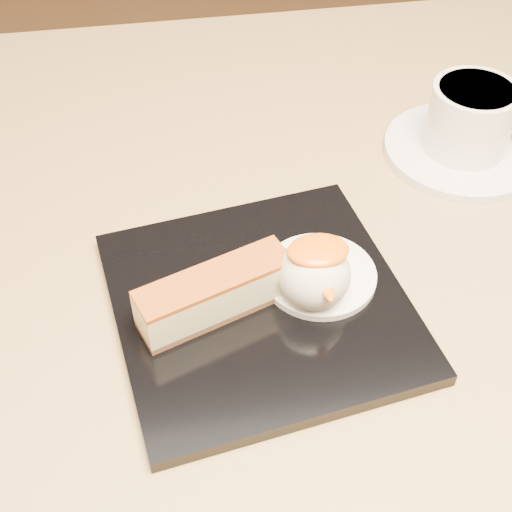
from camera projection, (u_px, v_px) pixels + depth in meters
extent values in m
cylinder|color=black|center=(266.00, 452.00, 0.88)|extent=(0.08, 0.08, 0.66)
cube|color=brown|center=(269.00, 253.00, 0.63)|extent=(0.80, 0.80, 0.04)
cube|color=black|center=(260.00, 305.00, 0.55)|extent=(0.25, 0.25, 0.01)
cube|color=brown|center=(216.00, 308.00, 0.54)|extent=(0.12, 0.07, 0.01)
cube|color=beige|center=(215.00, 293.00, 0.53)|extent=(0.12, 0.07, 0.03)
cube|color=#88430E|center=(214.00, 278.00, 0.52)|extent=(0.12, 0.07, 0.00)
cylinder|color=white|center=(319.00, 275.00, 0.56)|extent=(0.09, 0.09, 0.01)
sphere|color=white|center=(314.00, 275.00, 0.53)|extent=(0.05, 0.05, 0.05)
ellipsoid|color=#FD6507|center=(318.00, 250.00, 0.52)|extent=(0.05, 0.03, 0.01)
ellipsoid|color=#2D812A|center=(278.00, 258.00, 0.57)|extent=(0.02, 0.01, 0.00)
ellipsoid|color=#2D812A|center=(288.00, 252.00, 0.58)|extent=(0.02, 0.02, 0.00)
ellipsoid|color=#2D812A|center=(267.00, 253.00, 0.57)|extent=(0.01, 0.02, 0.00)
cylinder|color=white|center=(462.00, 150.00, 0.69)|extent=(0.15, 0.15, 0.01)
cylinder|color=white|center=(470.00, 118.00, 0.67)|extent=(0.08, 0.08, 0.06)
cylinder|color=black|center=(477.00, 90.00, 0.64)|extent=(0.07, 0.07, 0.00)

